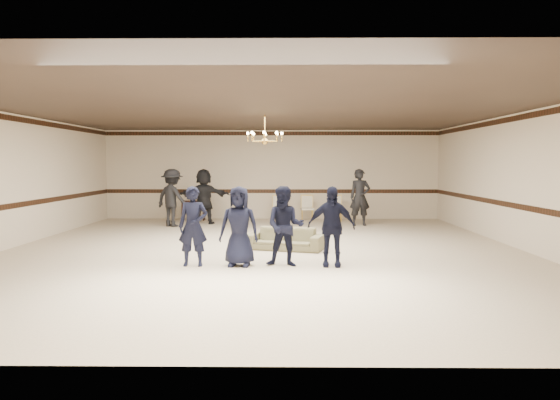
# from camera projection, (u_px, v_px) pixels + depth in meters

# --- Properties ---
(room) EXTENTS (12.01, 14.01, 3.21)m
(room) POSITION_uv_depth(u_px,v_px,m) (263.00, 181.00, 12.11)
(room) COLOR beige
(room) RESTS_ON ground
(chair_rail) EXTENTS (12.00, 0.02, 0.14)m
(chair_rail) POSITION_uv_depth(u_px,v_px,m) (272.00, 191.00, 19.12)
(chair_rail) COLOR black
(chair_rail) RESTS_ON wall_back
(crown_molding) EXTENTS (12.00, 0.02, 0.14)m
(crown_molding) POSITION_uv_depth(u_px,v_px,m) (272.00, 133.00, 18.98)
(crown_molding) COLOR black
(crown_molding) RESTS_ON wall_back
(chandelier) EXTENTS (0.94, 0.94, 0.89)m
(chandelier) POSITION_uv_depth(u_px,v_px,m) (265.00, 128.00, 13.02)
(chandelier) COLOR gold
(chandelier) RESTS_ON ceiling
(boy_a) EXTENTS (0.58, 0.38, 1.57)m
(boy_a) POSITION_uv_depth(u_px,v_px,m) (193.00, 226.00, 10.33)
(boy_a) COLOR black
(boy_a) RESTS_ON floor
(boy_b) EXTENTS (0.81, 0.57, 1.57)m
(boy_b) POSITION_uv_depth(u_px,v_px,m) (239.00, 226.00, 10.32)
(boy_b) COLOR black
(boy_b) RESTS_ON floor
(boy_c) EXTENTS (0.83, 0.69, 1.57)m
(boy_c) POSITION_uv_depth(u_px,v_px,m) (285.00, 226.00, 10.31)
(boy_c) COLOR black
(boy_c) RESTS_ON floor
(boy_d) EXTENTS (0.95, 0.45, 1.57)m
(boy_d) POSITION_uv_depth(u_px,v_px,m) (331.00, 226.00, 10.30)
(boy_d) COLOR black
(boy_d) RESTS_ON floor
(settee) EXTENTS (1.87, 1.13, 0.51)m
(settee) POSITION_uv_depth(u_px,v_px,m) (285.00, 239.00, 12.31)
(settee) COLOR #696446
(settee) RESTS_ON floor
(adult_left) EXTENTS (1.36, 1.18, 1.83)m
(adult_left) POSITION_uv_depth(u_px,v_px,m) (172.00, 198.00, 16.78)
(adult_left) COLOR black
(adult_left) RESTS_ON floor
(adult_mid) EXTENTS (1.73, 0.66, 1.83)m
(adult_mid) POSITION_uv_depth(u_px,v_px,m) (204.00, 196.00, 17.47)
(adult_mid) COLOR black
(adult_mid) RESTS_ON floor
(adult_right) EXTENTS (0.71, 0.50, 1.83)m
(adult_right) POSITION_uv_depth(u_px,v_px,m) (360.00, 197.00, 17.01)
(adult_right) COLOR black
(adult_right) RESTS_ON floor
(banquet_chair_left) EXTENTS (0.46, 0.46, 0.88)m
(banquet_chair_left) POSITION_uv_depth(u_px,v_px,m) (278.00, 208.00, 18.39)
(banquet_chair_left) COLOR beige
(banquet_chair_left) RESTS_ON floor
(banquet_chair_mid) EXTENTS (0.47, 0.47, 0.88)m
(banquet_chair_mid) POSITION_uv_depth(u_px,v_px,m) (307.00, 208.00, 18.37)
(banquet_chair_mid) COLOR beige
(banquet_chair_mid) RESTS_ON floor
(banquet_chair_right) EXTENTS (0.46, 0.46, 0.88)m
(banquet_chair_right) POSITION_uv_depth(u_px,v_px,m) (336.00, 209.00, 18.36)
(banquet_chair_right) COLOR beige
(banquet_chair_right) RESTS_ON floor
(console_table) EXTENTS (0.85, 0.41, 0.70)m
(console_table) POSITION_uv_depth(u_px,v_px,m) (194.00, 210.00, 18.63)
(console_table) COLOR black
(console_table) RESTS_ON floor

